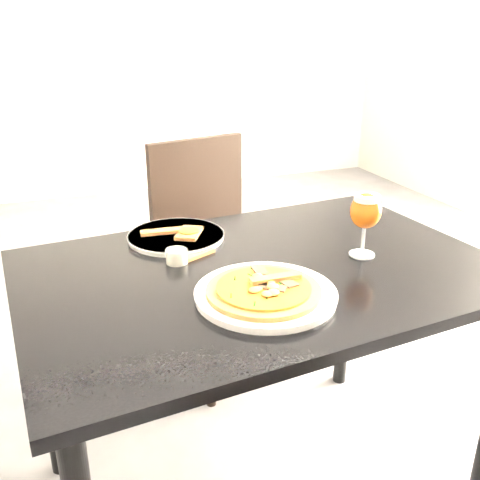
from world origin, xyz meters
name	(u,v)px	position (x,y,z in m)	size (l,w,h in m)	color
ground	(221,420)	(0.00, 0.00, 0.00)	(6.00, 6.00, 0.00)	#58585B
dining_table	(262,298)	(0.01, -0.33, 0.66)	(1.26, 0.89, 0.75)	black
chair_far	(214,249)	(0.11, 0.37, 0.51)	(0.51, 0.51, 0.92)	black
plate_main	(266,294)	(-0.05, -0.49, 0.76)	(0.32, 0.32, 0.02)	white
pizza	(264,289)	(-0.06, -0.49, 0.78)	(0.26, 0.26, 0.03)	#A16327
plate_second	(176,236)	(-0.15, -0.06, 0.76)	(0.27, 0.27, 0.01)	white
crust_scraps	(180,232)	(-0.14, -0.07, 0.77)	(0.18, 0.12, 0.01)	#A16327
loose_crust	(197,255)	(-0.13, -0.21, 0.75)	(0.11, 0.03, 0.01)	#A16327
sauce_cup	(177,256)	(-0.19, -0.23, 0.77)	(0.06, 0.06, 0.04)	silver
beer_glass	(366,211)	(0.29, -0.36, 0.87)	(0.08, 0.08, 0.17)	silver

